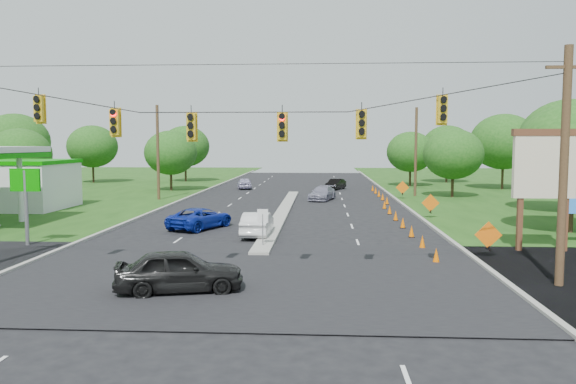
# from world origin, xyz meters

# --- Properties ---
(ground) EXTENTS (160.00, 160.00, 0.00)m
(ground) POSITION_xyz_m (0.00, 0.00, 0.00)
(ground) COLOR black
(ground) RESTS_ON ground
(cross_street) EXTENTS (160.00, 14.00, 0.02)m
(cross_street) POSITION_xyz_m (0.00, 0.00, 0.00)
(cross_street) COLOR black
(cross_street) RESTS_ON ground
(curb_left) EXTENTS (0.25, 110.00, 0.16)m
(curb_left) POSITION_xyz_m (-10.10, 30.00, 0.00)
(curb_left) COLOR gray
(curb_left) RESTS_ON ground
(curb_right) EXTENTS (0.25, 110.00, 0.16)m
(curb_right) POSITION_xyz_m (10.10, 30.00, 0.00)
(curb_right) COLOR gray
(curb_right) RESTS_ON ground
(median) EXTENTS (1.00, 34.00, 0.18)m
(median) POSITION_xyz_m (0.00, 21.00, 0.00)
(median) COLOR gray
(median) RESTS_ON ground
(median_sign) EXTENTS (0.55, 0.06, 2.05)m
(median_sign) POSITION_xyz_m (0.00, 6.00, 1.46)
(median_sign) COLOR gray
(median_sign) RESTS_ON ground
(signal_span) EXTENTS (25.60, 0.32, 9.00)m
(signal_span) POSITION_xyz_m (-0.05, -1.00, 4.97)
(signal_span) COLOR #422D1C
(signal_span) RESTS_ON ground
(utility_pole_far_left) EXTENTS (0.28, 0.28, 9.00)m
(utility_pole_far_left) POSITION_xyz_m (-12.50, 30.00, 4.50)
(utility_pole_far_left) COLOR #422D1C
(utility_pole_far_left) RESTS_ON ground
(utility_pole_far_right) EXTENTS (0.28, 0.28, 9.00)m
(utility_pole_far_right) POSITION_xyz_m (12.50, 35.00, 4.50)
(utility_pole_far_right) COLOR #422D1C
(utility_pole_far_right) RESTS_ON ground
(pylon_sign) EXTENTS (5.90, 2.30, 6.12)m
(pylon_sign) POSITION_xyz_m (14.31, 6.20, 4.00)
(pylon_sign) COLOR #59331E
(pylon_sign) RESTS_ON ground
(cone_0) EXTENTS (0.32, 0.32, 0.70)m
(cone_0) POSITION_xyz_m (8.21, 3.00, 0.35)
(cone_0) COLOR #EF6500
(cone_0) RESTS_ON ground
(cone_1) EXTENTS (0.32, 0.32, 0.70)m
(cone_1) POSITION_xyz_m (8.21, 6.50, 0.35)
(cone_1) COLOR #EF6500
(cone_1) RESTS_ON ground
(cone_2) EXTENTS (0.32, 0.32, 0.70)m
(cone_2) POSITION_xyz_m (8.21, 10.00, 0.35)
(cone_2) COLOR #EF6500
(cone_2) RESTS_ON ground
(cone_3) EXTENTS (0.32, 0.32, 0.70)m
(cone_3) POSITION_xyz_m (8.21, 13.50, 0.35)
(cone_3) COLOR #EF6500
(cone_3) RESTS_ON ground
(cone_4) EXTENTS (0.32, 0.32, 0.70)m
(cone_4) POSITION_xyz_m (8.21, 17.00, 0.35)
(cone_4) COLOR #EF6500
(cone_4) RESTS_ON ground
(cone_5) EXTENTS (0.32, 0.32, 0.70)m
(cone_5) POSITION_xyz_m (8.21, 20.50, 0.35)
(cone_5) COLOR #EF6500
(cone_5) RESTS_ON ground
(cone_6) EXTENTS (0.32, 0.32, 0.70)m
(cone_6) POSITION_xyz_m (8.21, 24.00, 0.35)
(cone_6) COLOR #EF6500
(cone_6) RESTS_ON ground
(cone_7) EXTENTS (0.32, 0.32, 0.70)m
(cone_7) POSITION_xyz_m (8.81, 27.50, 0.35)
(cone_7) COLOR #EF6500
(cone_7) RESTS_ON ground
(cone_8) EXTENTS (0.32, 0.32, 0.70)m
(cone_8) POSITION_xyz_m (8.81, 31.00, 0.35)
(cone_8) COLOR #EF6500
(cone_8) RESTS_ON ground
(cone_9) EXTENTS (0.32, 0.32, 0.70)m
(cone_9) POSITION_xyz_m (8.81, 34.50, 0.35)
(cone_9) COLOR #EF6500
(cone_9) RESTS_ON ground
(cone_10) EXTENTS (0.32, 0.32, 0.70)m
(cone_10) POSITION_xyz_m (8.81, 38.00, 0.35)
(cone_10) COLOR #EF6500
(cone_10) RESTS_ON ground
(cone_11) EXTENTS (0.32, 0.32, 0.70)m
(cone_11) POSITION_xyz_m (8.81, 41.50, 0.35)
(cone_11) COLOR #EF6500
(cone_11) RESTS_ON ground
(work_sign_0) EXTENTS (1.27, 0.58, 1.37)m
(work_sign_0) POSITION_xyz_m (10.80, 4.00, 1.09)
(work_sign_0) COLOR black
(work_sign_0) RESTS_ON ground
(work_sign_1) EXTENTS (1.27, 0.58, 1.37)m
(work_sign_1) POSITION_xyz_m (10.80, 18.00, 1.09)
(work_sign_1) COLOR black
(work_sign_1) RESTS_ON ground
(work_sign_2) EXTENTS (1.27, 0.58, 1.37)m
(work_sign_2) POSITION_xyz_m (10.80, 32.00, 1.09)
(work_sign_2) COLOR black
(work_sign_2) RESTS_ON ground
(tree_2) EXTENTS (5.88, 5.88, 6.86)m
(tree_2) POSITION_xyz_m (-26.00, 30.00, 4.34)
(tree_2) COLOR black
(tree_2) RESTS_ON ground
(tree_3) EXTENTS (7.56, 7.56, 8.82)m
(tree_3) POSITION_xyz_m (-32.00, 40.00, 5.58)
(tree_3) COLOR black
(tree_3) RESTS_ON ground
(tree_4) EXTENTS (6.72, 6.72, 7.84)m
(tree_4) POSITION_xyz_m (-28.00, 52.00, 4.96)
(tree_4) COLOR black
(tree_4) RESTS_ON ground
(tree_5) EXTENTS (5.88, 5.88, 6.86)m
(tree_5) POSITION_xyz_m (-14.00, 40.00, 4.34)
(tree_5) COLOR black
(tree_5) RESTS_ON ground
(tree_6) EXTENTS (6.72, 6.72, 7.84)m
(tree_6) POSITION_xyz_m (-16.00, 55.00, 4.96)
(tree_6) COLOR black
(tree_6) RESTS_ON ground
(tree_7) EXTENTS (6.72, 6.72, 7.84)m
(tree_7) POSITION_xyz_m (18.00, 12.00, 4.96)
(tree_7) COLOR black
(tree_7) RESTS_ON ground
(tree_8) EXTENTS (7.56, 7.56, 8.82)m
(tree_8) POSITION_xyz_m (22.00, 22.00, 5.58)
(tree_8) COLOR black
(tree_8) RESTS_ON ground
(tree_9) EXTENTS (5.88, 5.88, 6.86)m
(tree_9) POSITION_xyz_m (16.00, 34.00, 4.34)
(tree_9) COLOR black
(tree_9) RESTS_ON ground
(tree_10) EXTENTS (7.56, 7.56, 8.82)m
(tree_10) POSITION_xyz_m (24.00, 44.00, 5.58)
(tree_10) COLOR black
(tree_10) RESTS_ON ground
(tree_11) EXTENTS (6.72, 6.72, 7.84)m
(tree_11) POSITION_xyz_m (20.00, 55.00, 4.96)
(tree_11) COLOR black
(tree_11) RESTS_ON ground
(tree_12) EXTENTS (5.88, 5.88, 6.86)m
(tree_12) POSITION_xyz_m (14.00, 48.00, 4.34)
(tree_12) COLOR black
(tree_12) RESTS_ON ground
(black_sedan) EXTENTS (4.92, 2.87, 1.57)m
(black_sedan) POSITION_xyz_m (-2.15, -2.58, 0.79)
(black_sedan) COLOR black
(black_sedan) RESTS_ON ground
(white_sedan) EXTENTS (1.57, 4.35, 1.43)m
(white_sedan) POSITION_xyz_m (-0.72, 9.87, 0.71)
(white_sedan) COLOR white
(white_sedan) RESTS_ON ground
(blue_pickup) EXTENTS (4.04, 5.31, 1.34)m
(blue_pickup) POSITION_xyz_m (-4.67, 12.56, 0.67)
(blue_pickup) COLOR #0F249A
(blue_pickup) RESTS_ON ground
(silver_car_far) EXTENTS (2.98, 4.89, 1.32)m
(silver_car_far) POSITION_xyz_m (3.08, 30.80, 0.66)
(silver_car_far) COLOR gray
(silver_car_far) RESTS_ON ground
(silver_car_oncoming) EXTENTS (2.27, 4.14, 1.33)m
(silver_car_oncoming) POSITION_xyz_m (-6.13, 43.54, 0.67)
(silver_car_oncoming) COLOR #A9A3C6
(silver_car_oncoming) RESTS_ON ground
(dark_car_receding) EXTENTS (2.64, 4.05, 1.26)m
(dark_car_receding) POSITION_xyz_m (4.66, 43.20, 0.63)
(dark_car_receding) COLOR black
(dark_car_receding) RESTS_ON ground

